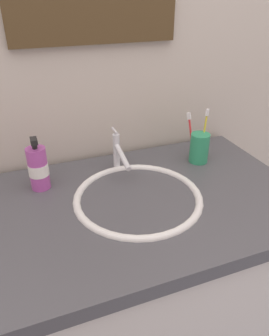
# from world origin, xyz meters

# --- Properties ---
(tiled_wall_back) EXTENTS (2.27, 0.04, 2.40)m
(tiled_wall_back) POSITION_xyz_m (0.00, 0.36, 1.20)
(tiled_wall_back) COLOR beige
(tiled_wall_back) RESTS_ON ground
(vanity_counter) EXTENTS (1.07, 0.64, 0.90)m
(vanity_counter) POSITION_xyz_m (0.00, 0.00, 0.45)
(vanity_counter) COLOR silver
(vanity_counter) RESTS_ON ground
(sink_basin) EXTENTS (0.40, 0.40, 0.12)m
(sink_basin) POSITION_xyz_m (0.02, 0.01, 0.86)
(sink_basin) COLOR white
(sink_basin) RESTS_ON vanity_counter
(faucet) EXTENTS (0.02, 0.17, 0.14)m
(faucet) POSITION_xyz_m (0.02, 0.19, 0.97)
(faucet) COLOR silver
(faucet) RESTS_ON sink_basin
(toothbrush_cup) EXTENTS (0.07, 0.07, 0.11)m
(toothbrush_cup) POSITION_xyz_m (0.32, 0.15, 0.95)
(toothbrush_cup) COLOR #2D9966
(toothbrush_cup) RESTS_ON vanity_counter
(toothbrush_red) EXTENTS (0.03, 0.04, 0.18)m
(toothbrush_red) POSITION_xyz_m (0.29, 0.18, 1.00)
(toothbrush_red) COLOR red
(toothbrush_red) RESTS_ON toothbrush_cup
(toothbrush_yellow) EXTENTS (0.03, 0.02, 0.19)m
(toothbrush_yellow) POSITION_xyz_m (0.34, 0.16, 1.01)
(toothbrush_yellow) COLOR yellow
(toothbrush_yellow) RESTS_ON toothbrush_cup
(soap_dispenser) EXTENTS (0.06, 0.06, 0.18)m
(soap_dispenser) POSITION_xyz_m (-0.25, 0.18, 0.97)
(soap_dispenser) COLOR #B24CA5
(soap_dispenser) RESTS_ON vanity_counter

